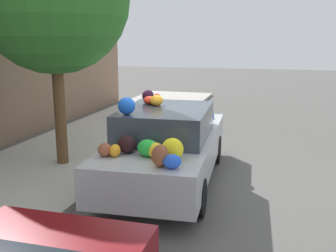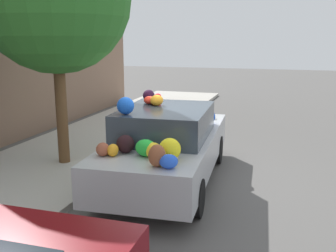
{
  "view_description": "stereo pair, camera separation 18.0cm",
  "coord_description": "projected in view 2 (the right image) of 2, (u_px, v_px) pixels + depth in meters",
  "views": [
    {
      "loc": [
        -7.06,
        -2.04,
        2.77
      ],
      "look_at": [
        0.0,
        -0.03,
        1.12
      ],
      "focal_mm": 42.0,
      "sensor_mm": 36.0,
      "label": 1
    },
    {
      "loc": [
        -7.01,
        -2.21,
        2.77
      ],
      "look_at": [
        0.0,
        -0.03,
        1.12
      ],
      "focal_mm": 42.0,
      "sensor_mm": 36.0,
      "label": 2
    }
  ],
  "objects": [
    {
      "name": "sidewalk_curb",
      "position": [
        48.0,
        165.0,
        8.54
      ],
      "size": [
        24.0,
        3.2,
        0.12
      ],
      "color": "#B2ADA3",
      "rests_on": "ground"
    },
    {
      "name": "fire_hydrant",
      "position": [
        125.0,
        133.0,
        9.72
      ],
      "size": [
        0.2,
        0.2,
        0.7
      ],
      "color": "#B2B2B7",
      "rests_on": "sidewalk_curb"
    },
    {
      "name": "art_car",
      "position": [
        167.0,
        144.0,
        7.54
      ],
      "size": [
        4.64,
        2.05,
        1.8
      ],
      "rotation": [
        0.0,
        0.0,
        0.06
      ],
      "color": "#B7BABF",
      "rests_on": "ground"
    },
    {
      "name": "ground_plane",
      "position": [
        166.0,
        181.0,
        7.77
      ],
      "size": [
        60.0,
        60.0,
        0.0
      ],
      "primitive_type": "plane",
      "color": "#565451"
    }
  ]
}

